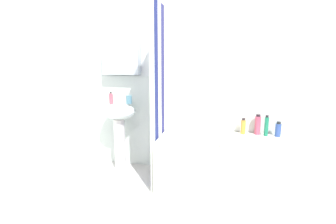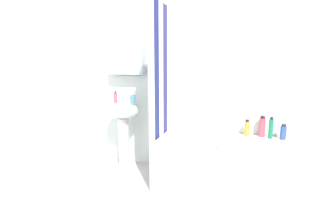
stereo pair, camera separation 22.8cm
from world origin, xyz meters
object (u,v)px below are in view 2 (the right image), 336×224
towel_folded (233,143)px  sink (123,121)px  soap_dispenser (116,98)px  toothbrush_cup (133,99)px  bathtub (223,165)px  shampoo_bottle (271,128)px  conditioner_bottle (283,132)px  body_wash_bottle (247,128)px  lotion_bottle (262,127)px

towel_folded → sink: bearing=166.1°
soap_dispenser → toothbrush_cup: 0.22m
bathtub → shampoo_bottle: size_ratio=5.84×
towel_folded → conditioner_bottle: bearing=41.2°
bathtub → conditioner_bottle: bearing=22.5°
towel_folded → bathtub: bearing=118.1°
conditioner_bottle → body_wash_bottle: (-0.38, 0.02, 0.01)m
shampoo_bottle → lotion_bottle: (-0.09, 0.04, -0.00)m
conditioner_bottle → lotion_bottle: size_ratio=0.73×
bathtub → body_wash_bottle: (0.22, 0.27, 0.36)m
soap_dispenser → towel_folded: 1.54m
sink → towel_folded: size_ratio=3.42×
sink → bathtub: sink is taller
toothbrush_cup → soap_dispenser: bearing=-166.4°
towel_folded → lotion_bottle: bearing=59.4°
conditioner_bottle → lotion_bottle: bearing=168.6°
soap_dispenser → toothbrush_cup: size_ratio=1.46×
body_wash_bottle → soap_dispenser: bearing=-174.6°
toothbrush_cup → body_wash_bottle: size_ratio=0.55×
bathtub → body_wash_bottle: bearing=50.7°
bathtub → body_wash_bottle: size_ratio=7.43×
lotion_bottle → sink: bearing=-175.3°
soap_dispenser → lotion_bottle: 1.79m
soap_dispenser → toothbrush_cup: soap_dispenser is taller
toothbrush_cup → conditioner_bottle: (1.76, 0.07, -0.30)m
bathtub → lotion_bottle: lotion_bottle is taller
lotion_bottle → body_wash_bottle: bearing=-173.4°
shampoo_bottle → bathtub: bearing=-152.4°
conditioner_bottle → bathtub: bearing=-157.5°
toothbrush_cup → lotion_bottle: size_ratio=0.44×
sink → soap_dispenser: bearing=-158.3°
sink → towel_folded: bearing=-13.9°
lotion_bottle → body_wash_bottle: (-0.16, -0.02, -0.02)m
conditioner_bottle → shampoo_bottle: shampoo_bottle is taller
shampoo_bottle → towel_folded: 0.58m
toothbrush_cup → shampoo_bottle: 1.65m
toothbrush_cup → sink: bearing=-171.3°
conditioner_bottle → shampoo_bottle: (-0.13, -0.00, 0.03)m
toothbrush_cup → conditioner_bottle: size_ratio=0.60×
body_wash_bottle → towel_folded: size_ratio=0.74×
bathtub → conditioner_bottle: conditioner_bottle is taller
soap_dispenser → towel_folded: (1.47, -0.31, -0.35)m
shampoo_bottle → soap_dispenser: bearing=-176.1°
sink → conditioner_bottle: sink is taller
shampoo_bottle → towel_folded: bearing=-130.5°
body_wash_bottle → towel_folded: (-0.12, -0.46, -0.05)m
sink → toothbrush_cup: bearing=8.7°
towel_folded → shampoo_bottle: bearing=49.5°
toothbrush_cup → towel_folded: (1.25, -0.37, -0.34)m
soap_dispenser → shampoo_bottle: 1.87m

